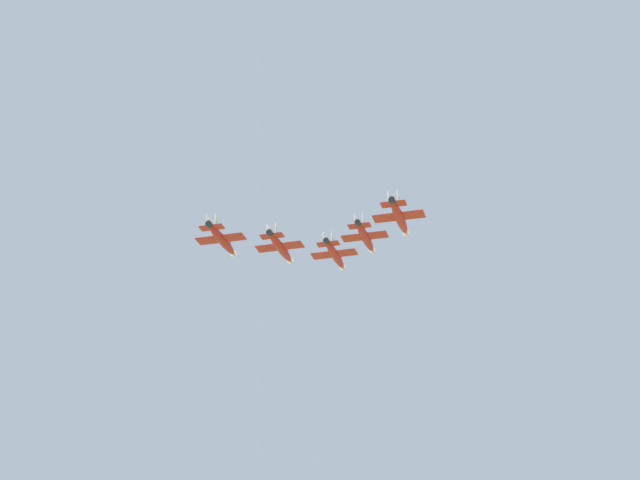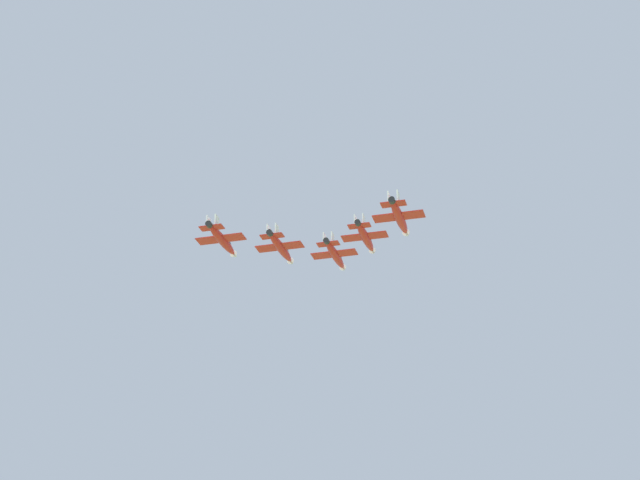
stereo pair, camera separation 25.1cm
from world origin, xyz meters
name	(u,v)px [view 1 (the left image)]	position (x,y,z in m)	size (l,w,h in m)	color
jet_lead	(335,255)	(-23.31, 29.80, 128.09)	(18.22, 11.83, 3.94)	red
jet_left_wingman	(281,247)	(-8.40, 24.03, 125.80)	(18.37, 11.91, 3.97)	red
jet_right_wingman	(365,237)	(-15.21, 43.58, 125.97)	(17.40, 11.32, 3.77)	red
jet_left_outer	(222,240)	(6.50, 18.26, 123.51)	(18.30, 11.88, 3.96)	red
jet_right_outer	(399,217)	(-7.12, 57.36, 123.92)	(18.39, 11.96, 3.99)	red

